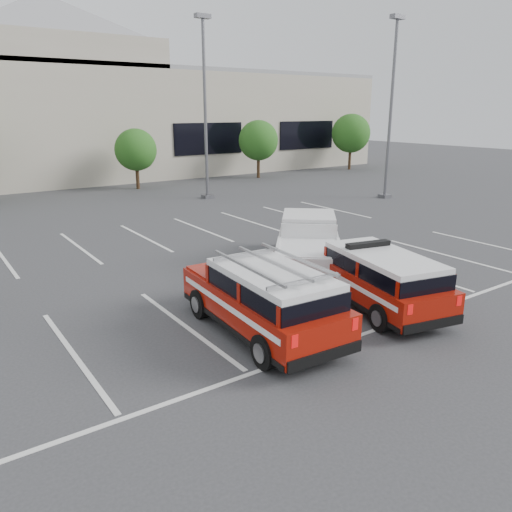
{
  "coord_description": "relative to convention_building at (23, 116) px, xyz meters",
  "views": [
    {
      "loc": [
        -7.76,
        -10.34,
        5.16
      ],
      "look_at": [
        0.24,
        1.15,
        1.05
      ],
      "focal_mm": 35.0,
      "sensor_mm": 36.0,
      "label": 1
    }
  ],
  "objects": [
    {
      "name": "white_pickup",
      "position": [
        2.78,
        -29.9,
        -4.02
      ],
      "size": [
        5.23,
        5.65,
        1.76
      ],
      "rotation": [
        0.0,
        0.0,
        -0.71
      ],
      "color": "silver",
      "rests_on": "ground"
    },
    {
      "name": "stall_markings",
      "position": [
        -0.18,
        -27.36,
        -4.71
      ],
      "size": [
        23.0,
        15.0,
        0.01
      ],
      "primitive_type": "cube",
      "color": "silver",
      "rests_on": "ground"
    },
    {
      "name": "convention_building",
      "position": [
        0.0,
        0.0,
        0.0
      ],
      "size": [
        60.0,
        16.99,
        13.2
      ],
      "color": "#B6AB9A",
      "rests_on": "ground"
    },
    {
      "name": "tree_right",
      "position": [
        14.91,
        -9.82,
        -1.95
      ],
      "size": [
        3.07,
        3.07,
        4.42
      ],
      "color": "#3F2B19",
      "rests_on": "ground"
    },
    {
      "name": "light_pole_right",
      "position": [
        15.82,
        -21.86,
        0.47
      ],
      "size": [
        0.9,
        0.6,
        10.24
      ],
      "color": "#59595E",
      "rests_on": "ground"
    },
    {
      "name": "tree_far_right",
      "position": [
        24.91,
        -9.82,
        -1.68
      ],
      "size": [
        3.37,
        3.37,
        4.85
      ],
      "color": "#3F2B19",
      "rests_on": "ground"
    },
    {
      "name": "ground",
      "position": [
        -0.18,
        -31.86,
        -4.72
      ],
      "size": [
        120.0,
        120.0,
        0.0
      ],
      "primitive_type": "plane",
      "color": "#333335",
      "rests_on": "ground"
    },
    {
      "name": "ladder_suv",
      "position": [
        -1.52,
        -33.3,
        -3.96
      ],
      "size": [
        2.2,
        4.95,
        1.91
      ],
      "rotation": [
        0.0,
        0.0,
        -0.06
      ],
      "color": "maroon",
      "rests_on": "ground"
    },
    {
      "name": "fire_chief_suv",
      "position": [
        1.98,
        -33.57,
        -4.02
      ],
      "size": [
        2.78,
        5.11,
        1.7
      ],
      "rotation": [
        0.0,
        0.0,
        -0.22
      ],
      "color": "maroon",
      "rests_on": "ground"
    },
    {
      "name": "light_pole_mid",
      "position": [
        6.82,
        -15.86,
        0.47
      ],
      "size": [
        0.9,
        0.6,
        10.24
      ],
      "color": "#59595E",
      "rests_on": "ground"
    },
    {
      "name": "tree_mid_right",
      "position": [
        4.91,
        -9.82,
        -2.22
      ],
      "size": [
        2.77,
        2.77,
        3.99
      ],
      "color": "#3F2B19",
      "rests_on": "ground"
    }
  ]
}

